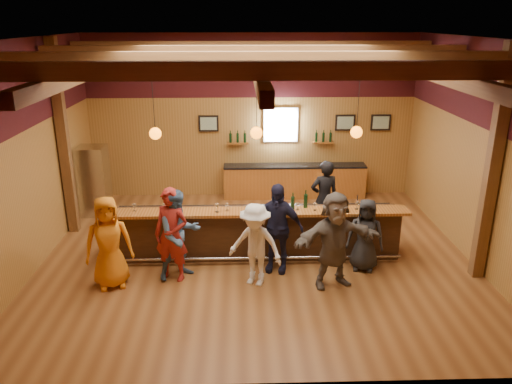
# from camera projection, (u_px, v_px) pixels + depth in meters

# --- Properties ---
(room) EXTENTS (9.04, 9.00, 4.52)m
(room) POSITION_uv_depth(u_px,v_px,m) (256.00, 107.00, 9.78)
(room) COLOR brown
(room) RESTS_ON ground
(bar_counter) EXTENTS (6.30, 1.07, 1.11)m
(bar_counter) POSITION_uv_depth(u_px,v_px,m) (257.00, 230.00, 10.76)
(bar_counter) COLOR black
(bar_counter) RESTS_ON ground
(back_bar_cabinet) EXTENTS (4.00, 0.52, 0.95)m
(back_bar_cabinet) POSITION_uv_depth(u_px,v_px,m) (294.00, 181.00, 14.17)
(back_bar_cabinet) COLOR brown
(back_bar_cabinet) RESTS_ON ground
(window) EXTENTS (0.95, 0.09, 0.95)m
(window) POSITION_uv_depth(u_px,v_px,m) (281.00, 125.00, 13.86)
(window) COLOR silver
(window) RESTS_ON room
(framed_pictures) EXTENTS (5.35, 0.05, 0.45)m
(framed_pictures) POSITION_uv_depth(u_px,v_px,m) (312.00, 123.00, 13.86)
(framed_pictures) COLOR black
(framed_pictures) RESTS_ON room
(wine_shelves) EXTENTS (3.00, 0.18, 0.30)m
(wine_shelves) POSITION_uv_depth(u_px,v_px,m) (281.00, 140.00, 13.94)
(wine_shelves) COLOR brown
(wine_shelves) RESTS_ON room
(pendant_lights) EXTENTS (4.24, 0.24, 1.37)m
(pendant_lights) POSITION_uv_depth(u_px,v_px,m) (256.00, 132.00, 9.89)
(pendant_lights) COLOR black
(pendant_lights) RESTS_ON room
(stainless_fridge) EXTENTS (0.70, 0.70, 1.80)m
(stainless_fridge) POSITION_uv_depth(u_px,v_px,m) (94.00, 181.00, 12.82)
(stainless_fridge) COLOR silver
(stainless_fridge) RESTS_ON ground
(customer_orange) EXTENTS (1.01, 0.80, 1.80)m
(customer_orange) POSITION_uv_depth(u_px,v_px,m) (109.00, 242.00, 9.30)
(customer_orange) COLOR orange
(customer_orange) RESTS_ON ground
(customer_redvest) EXTENTS (0.78, 0.63, 1.86)m
(customer_redvest) POSITION_uv_depth(u_px,v_px,m) (171.00, 235.00, 9.55)
(customer_redvest) COLOR maroon
(customer_redvest) RESTS_ON ground
(customer_denim) EXTENTS (1.10, 1.03, 1.80)m
(customer_denim) POSITION_uv_depth(u_px,v_px,m) (179.00, 234.00, 9.63)
(customer_denim) COLOR #416082
(customer_denim) RESTS_ON ground
(customer_white) EXTENTS (1.21, 0.99, 1.63)m
(customer_white) POSITION_uv_depth(u_px,v_px,m) (255.00, 245.00, 9.38)
(customer_white) COLOR silver
(customer_white) RESTS_ON ground
(customer_navy) EXTENTS (1.17, 0.74, 1.85)m
(customer_navy) POSITION_uv_depth(u_px,v_px,m) (276.00, 228.00, 9.88)
(customer_navy) COLOR #181931
(customer_navy) RESTS_ON ground
(customer_brown) EXTENTS (1.82, 1.00, 1.87)m
(customer_brown) POSITION_uv_depth(u_px,v_px,m) (334.00, 240.00, 9.31)
(customer_brown) COLOR #62584E
(customer_brown) RESTS_ON ground
(customer_dark) EXTENTS (0.83, 0.65, 1.50)m
(customer_dark) POSITION_uv_depth(u_px,v_px,m) (365.00, 235.00, 9.98)
(customer_dark) COLOR black
(customer_dark) RESTS_ON ground
(bartender) EXTENTS (0.73, 0.54, 1.82)m
(bartender) POSITION_uv_depth(u_px,v_px,m) (324.00, 198.00, 11.53)
(bartender) COLOR black
(bartender) RESTS_ON ground
(ice_bucket) EXTENTS (0.20, 0.20, 0.22)m
(ice_bucket) POSITION_uv_depth(u_px,v_px,m) (276.00, 204.00, 10.29)
(ice_bucket) COLOR brown
(ice_bucket) RESTS_ON bar_counter
(bottle_a) EXTENTS (0.08, 0.08, 0.35)m
(bottle_a) POSITION_uv_depth(u_px,v_px,m) (293.00, 202.00, 10.31)
(bottle_a) COLOR black
(bottle_a) RESTS_ON bar_counter
(bottle_b) EXTENTS (0.08, 0.08, 0.38)m
(bottle_b) POSITION_uv_depth(u_px,v_px,m) (306.00, 201.00, 10.38)
(bottle_b) COLOR black
(bottle_b) RESTS_ON bar_counter
(glass_a) EXTENTS (0.08, 0.08, 0.18)m
(glass_a) POSITION_uv_depth(u_px,v_px,m) (134.00, 205.00, 10.18)
(glass_a) COLOR silver
(glass_a) RESTS_ON bar_counter
(glass_b) EXTENTS (0.07, 0.07, 0.16)m
(glass_b) POSITION_uv_depth(u_px,v_px,m) (164.00, 205.00, 10.21)
(glass_b) COLOR silver
(glass_b) RESTS_ON bar_counter
(glass_c) EXTENTS (0.08, 0.08, 0.18)m
(glass_c) POSITION_uv_depth(u_px,v_px,m) (176.00, 204.00, 10.25)
(glass_c) COLOR silver
(glass_c) RESTS_ON bar_counter
(glass_d) EXTENTS (0.09, 0.09, 0.19)m
(glass_d) POSITION_uv_depth(u_px,v_px,m) (217.00, 206.00, 10.14)
(glass_d) COLOR silver
(glass_d) RESTS_ON bar_counter
(glass_e) EXTENTS (0.08, 0.08, 0.17)m
(glass_e) POSITION_uv_depth(u_px,v_px,m) (227.00, 205.00, 10.23)
(glass_e) COLOR silver
(glass_e) RESTS_ON bar_counter
(glass_f) EXTENTS (0.07, 0.07, 0.16)m
(glass_f) POSITION_uv_depth(u_px,v_px,m) (298.00, 204.00, 10.27)
(glass_f) COLOR silver
(glass_f) RESTS_ON bar_counter
(glass_g) EXTENTS (0.08, 0.08, 0.17)m
(glass_g) POSITION_uv_depth(u_px,v_px,m) (315.00, 205.00, 10.23)
(glass_g) COLOR silver
(glass_g) RESTS_ON bar_counter
(glass_h) EXTENTS (0.08, 0.08, 0.18)m
(glass_h) POSITION_uv_depth(u_px,v_px,m) (357.00, 203.00, 10.30)
(glass_h) COLOR silver
(glass_h) RESTS_ON bar_counter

